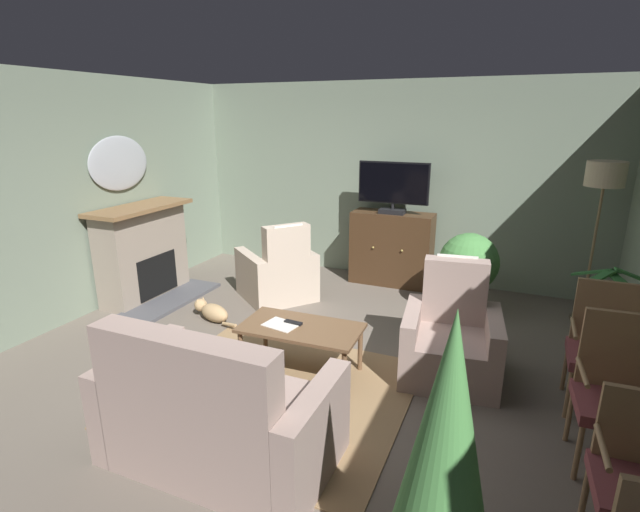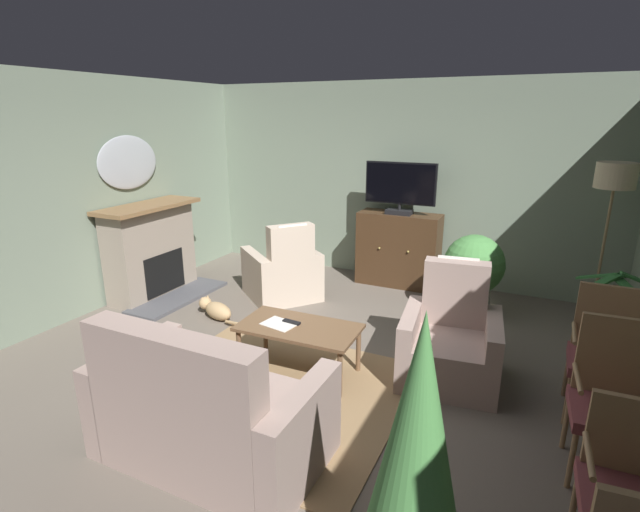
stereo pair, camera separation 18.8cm
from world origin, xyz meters
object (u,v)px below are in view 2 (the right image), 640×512
fireplace (153,252)px  tv_cabinet (398,251)px  side_chair_mid_row (629,487)px  potted_plant_leafy_by_curtain (415,480)px  side_chair_tucked_against_wall (614,398)px  potted_plant_tall_palm_by_window (604,352)px  sofa_floral (207,414)px  floor_lamp (614,187)px  wall_mirror_oval (128,162)px  armchair_facing_sofa (283,274)px  armchair_by_fireplace (450,344)px  television (400,187)px  folded_newspaper (279,324)px  potted_plant_small_fern_corner (473,271)px  cat (216,310)px  coffee_table (299,331)px  tv_remote (292,322)px  side_chair_beside_plant (605,352)px

fireplace → tv_cabinet: (2.75, 1.76, -0.09)m
side_chair_mid_row → potted_plant_leafy_by_curtain: 1.26m
side_chair_tucked_against_wall → potted_plant_tall_palm_by_window: bearing=86.0°
sofa_floral → floor_lamp: size_ratio=0.85×
side_chair_tucked_against_wall → potted_plant_leafy_by_curtain: (-0.89, -1.61, 0.32)m
wall_mirror_oval → armchair_facing_sofa: (1.82, 0.63, -1.38)m
side_chair_mid_row → floor_lamp: size_ratio=0.51×
armchair_facing_sofa → side_chair_mid_row: bearing=-36.4°
potted_plant_leafy_by_curtain → armchair_facing_sofa: bearing=127.4°
potted_plant_tall_palm_by_window → armchair_by_fireplace: bearing=-153.2°
television → folded_newspaper: (-0.28, -2.69, -0.90)m
potted_plant_small_fern_corner → cat: bearing=-153.8°
side_chair_tucked_against_wall → armchair_by_fireplace: bearing=147.8°
coffee_table → floor_lamp: floor_lamp is taller
cat → tv_remote: bearing=-24.7°
television → potted_plant_small_fern_corner: 1.53m
side_chair_beside_plant → floor_lamp: size_ratio=0.56×
tv_cabinet → potted_plant_small_fern_corner: tv_cabinet is taller
tv_cabinet → tv_remote: bearing=-94.1°
coffee_table → floor_lamp: (2.47, 2.34, 1.15)m
sofa_floral → side_chair_beside_plant: size_ratio=1.51×
wall_mirror_oval → coffee_table: (2.89, -0.93, -1.29)m
folded_newspaper → armchair_facing_sofa: bearing=128.8°
tv_cabinet → cat: 2.60m
potted_plant_leafy_by_curtain → cat: size_ratio=2.26×
sofa_floral → side_chair_beside_plant: (2.43, 1.77, 0.18)m
television → side_chair_beside_plant: size_ratio=0.93×
television → sofa_floral: (-0.13, -3.91, -1.02)m
wall_mirror_oval → potted_plant_tall_palm_by_window: wall_mirror_oval is taller
side_chair_beside_plant → cat: side_chair_beside_plant is taller
coffee_table → side_chair_tucked_against_wall: size_ratio=1.06×
tv_remote → sofa_floral: (0.07, -1.29, -0.13)m
fireplace → potted_plant_tall_palm_by_window: fireplace is taller
wall_mirror_oval → potted_plant_tall_palm_by_window: 5.60m
armchair_by_fireplace → floor_lamp: 2.52m
side_chair_tucked_against_wall → cat: side_chair_tucked_against_wall is taller
tv_cabinet → armchair_facing_sofa: size_ratio=0.94×
tv_cabinet → sofa_floral: sofa_floral is taller
side_chair_mid_row → cat: size_ratio=1.29×
fireplace → side_chair_beside_plant: (5.05, -0.44, -0.04)m
side_chair_beside_plant → cat: (-3.85, 0.15, -0.42)m
wall_mirror_oval → tv_cabinet: (3.00, 1.76, -1.23)m
fireplace → side_chair_beside_plant: 5.07m
side_chair_tucked_against_wall → potted_plant_leafy_by_curtain: bearing=-118.9°
fireplace → wall_mirror_oval: (-0.25, -0.00, 1.14)m
armchair_facing_sofa → potted_plant_leafy_by_curtain: (2.59, -3.38, 0.53)m
wall_mirror_oval → floor_lamp: wall_mirror_oval is taller
wall_mirror_oval → cat: (1.45, -0.29, -1.60)m
sofa_floral → potted_plant_small_fern_corner: size_ratio=1.55×
sofa_floral → potted_plant_leafy_by_curtain: (1.54, -0.55, 0.51)m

